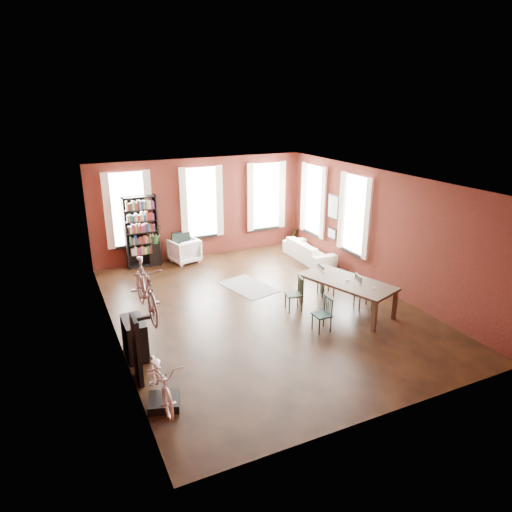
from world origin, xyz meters
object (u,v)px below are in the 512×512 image
plant_stand (156,254)px  cream_sofa (309,248)px  dining_chair_a (322,315)px  console_table (135,338)px  dining_chair_c (364,292)px  bookshelf (141,232)px  bicycle_floor (159,359)px  dining_table (346,295)px  dining_chair_b (294,294)px  bike_trainer (164,402)px  dining_chair_d (326,280)px  white_armchair (184,249)px

plant_stand → cream_sofa: bearing=-20.4°
dining_chair_a → console_table: size_ratio=0.99×
dining_chair_c → bookshelf: bookshelf is taller
bicycle_floor → plant_stand: bearing=78.3°
dining_table → dining_chair_c: bearing=-28.4°
dining_chair_b → dining_chair_a: bearing=13.2°
plant_stand → dining_chair_b: bearing=-64.2°
dining_table → bicycle_floor: bearing=-179.5°
dining_chair_c → dining_table: bearing=94.5°
dining_chair_b → bike_trainer: dining_chair_b is taller
dining_chair_d → white_armchair: dining_chair_d is taller
bicycle_floor → bookshelf: bearing=81.3°
dining_table → bike_trainer: 5.30m
bookshelf → white_armchair: bearing=-9.3°
bookshelf → plant_stand: size_ratio=3.19×
dining_table → white_armchair: (-2.57, 5.07, 0.03)m
white_armchair → cream_sofa: white_armchair is taller
dining_chair_b → bookshelf: bearing=-139.2°
cream_sofa → dining_chair_d: bearing=157.8°
dining_chair_b → bike_trainer: bearing=-47.6°
cream_sofa → dining_chair_a: bearing=151.9°
dining_chair_b → dining_chair_c: 1.74m
dining_chair_b → cream_sofa: bearing=154.2°
dining_chair_c → cream_sofa: size_ratio=0.42×
dining_chair_b → plant_stand: bearing=-142.8°
dining_chair_a → plant_stand: (-2.32, 5.91, -0.05)m
dining_chair_a → dining_chair_c: 1.68m
plant_stand → console_table: bearing=-107.7°
dining_chair_c → console_table: 5.57m
dining_chair_c → white_armchair: (-3.03, 5.15, -0.02)m
plant_stand → bicycle_floor: 7.25m
dining_chair_d → cream_sofa: dining_chair_d is taller
bike_trainer → dining_table: bearing=19.3°
dining_chair_c → bike_trainer: (-5.46, -1.67, -0.37)m
cream_sofa → plant_stand: 4.88m
console_table → dining_table: bearing=-0.9°
dining_chair_a → console_table: (-3.98, 0.71, 0.00)m
white_armchair → console_table: size_ratio=1.05×
bookshelf → white_armchair: bookshelf is taller
bookshelf → bicycle_floor: bookshelf is taller
dining_chair_d → bookshelf: 5.82m
white_armchair → dining_chair_b: bearing=93.9°
dining_chair_b → bookshelf: 5.46m
bookshelf → bicycle_floor: bearing=-99.7°
dining_chair_c → white_armchair: 5.98m
white_armchair → console_table: white_armchair is taller
dining_chair_b → dining_chair_d: (1.23, 0.44, 0.00)m
dining_chair_c → white_armchair: dining_chair_c is taller
dining_chair_a → dining_chair_b: (-0.04, 1.20, 0.03)m
bike_trainer → bicycle_floor: size_ratio=0.33×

